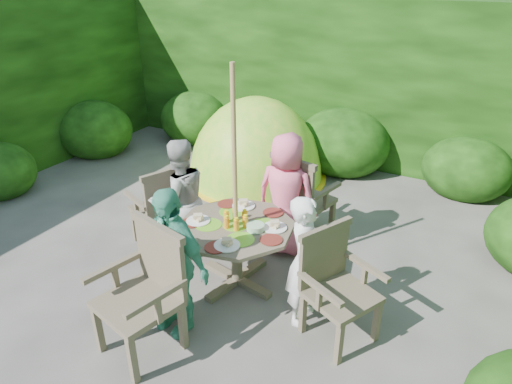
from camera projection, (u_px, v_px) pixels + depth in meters
The scene contains 13 objects.
ground at pixel (184, 265), 4.92m from camera, with size 60.00×60.00×0.00m, color #45423E.
hedge_enclosure at pixel (244, 121), 5.41m from camera, with size 9.00×9.00×2.50m.
patio_table at pixel (236, 234), 4.41m from camera, with size 1.36×1.36×0.81m.
parasol_pole at pixel (235, 185), 4.17m from camera, with size 0.04×0.04×2.20m, color olive.
garden_chair_right at pixel (335, 284), 3.82m from camera, with size 0.70×0.73×0.95m.
garden_chair_left at pixel (162, 206), 5.05m from camera, with size 0.68×0.72×0.95m.
garden_chair_back at pixel (300, 197), 5.17m from camera, with size 0.72×0.67×1.02m.
garden_chair_front at pixel (146, 290), 3.66m from camera, with size 0.74×0.69×1.05m.
child_right at pixel (305, 261), 3.93m from camera, with size 0.45×0.29×1.23m, color white.
child_left at pixel (180, 200), 4.82m from camera, with size 0.66×0.51×1.35m, color #A8A7A2.
child_back at pixel (286, 195), 4.91m from camera, with size 0.67×0.44×1.37m, color #FD688A.
child_front at pixel (172, 261), 3.81m from camera, with size 0.80×0.33×1.36m, color #46A383.
dome_tent at pixel (255, 177), 6.98m from camera, with size 2.56×2.56×2.45m.
Camera 1 is at (2.63, -3.17, 2.90)m, focal length 32.00 mm.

